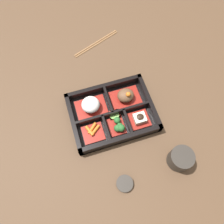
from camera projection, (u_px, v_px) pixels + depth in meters
name	position (u px, v px, depth m)	size (l,w,h in m)	color
ground_plane	(112.00, 115.00, 0.77)	(3.00, 3.00, 0.00)	#4C3523
bento_base	(112.00, 114.00, 0.77)	(0.29, 0.22, 0.01)	black
bento_rim	(112.00, 113.00, 0.75)	(0.29, 0.22, 0.04)	black
bowl_rice	(91.00, 105.00, 0.75)	(0.11, 0.08, 0.05)	maroon
bowl_stew	(126.00, 96.00, 0.77)	(0.11, 0.08, 0.05)	maroon
bowl_carrots	(93.00, 132.00, 0.73)	(0.07, 0.07, 0.02)	maroon
bowl_greens	(118.00, 126.00, 0.73)	(0.06, 0.07, 0.03)	maroon
bowl_tofu	(140.00, 119.00, 0.74)	(0.07, 0.07, 0.03)	maroon
bowl_pickles	(115.00, 115.00, 0.75)	(0.04, 0.04, 0.01)	maroon
tea_cup	(181.00, 159.00, 0.68)	(0.07, 0.07, 0.06)	#2D2823
chopsticks	(96.00, 43.00, 0.90)	(0.20, 0.09, 0.01)	brown
sauce_dish	(125.00, 184.00, 0.67)	(0.05, 0.05, 0.01)	#2D2823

